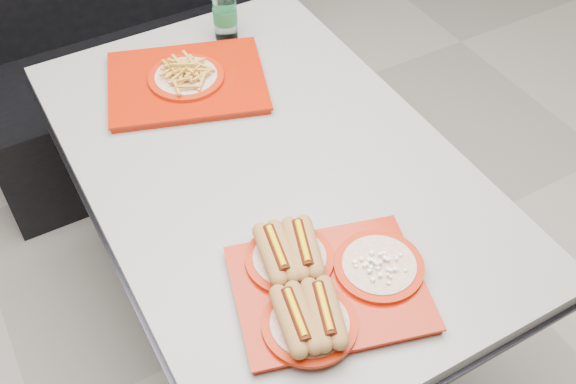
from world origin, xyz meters
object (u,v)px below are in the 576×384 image
tray_near (321,284)px  tray_far (186,79)px  diner_table (269,202)px  booth_bench (138,53)px  water_bottle (224,8)px

tray_near → tray_far: size_ratio=0.90×
diner_table → tray_near: (-0.10, -0.42, 0.20)m
tray_far → booth_bench: bearing=85.2°
diner_table → water_bottle: bearing=75.0°
diner_table → water_bottle: size_ratio=6.03×
booth_bench → tray_near: bearing=-93.6°
booth_bench → diner_table: bearing=-90.0°
tray_near → water_bottle: water_bottle is taller
tray_near → tray_far: 0.80m
diner_table → tray_far: tray_far is taller
water_bottle → diner_table: bearing=-105.0°
tray_near → water_bottle: size_ratio=2.02×
tray_far → water_bottle: size_ratio=2.26×
booth_bench → tray_near: (-0.10, -1.51, 0.38)m
tray_near → water_bottle: 1.00m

